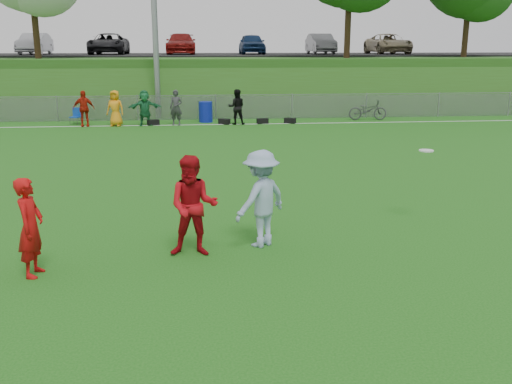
{
  "coord_description": "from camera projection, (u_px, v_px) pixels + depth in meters",
  "views": [
    {
      "loc": [
        -0.89,
        -9.76,
        3.81
      ],
      "look_at": [
        0.14,
        0.5,
        1.12
      ],
      "focal_mm": 40.0,
      "sensor_mm": 36.0,
      "label": 1
    }
  ],
  "objects": [
    {
      "name": "ground",
      "position": [
        251.0,
        258.0,
        10.45
      ],
      "size": [
        120.0,
        120.0,
        0.0
      ],
      "primitive_type": "plane",
      "color": "#185712",
      "rests_on": "ground"
    },
    {
      "name": "camp_chair",
      "position": [
        76.0,
        119.0,
        27.84
      ],
      "size": [
        0.55,
        0.56,
        0.79
      ],
      "rotation": [
        0.0,
        0.0,
        -0.29
      ],
      "color": "#0E3DA1",
      "rests_on": "ground"
    },
    {
      "name": "parking_lot",
      "position": [
        209.0,
        55.0,
        41.46
      ],
      "size": [
        120.0,
        12.0,
        0.1
      ],
      "primitive_type": "cube",
      "color": "black",
      "rests_on": "berm"
    },
    {
      "name": "sideline_far",
      "position": [
        217.0,
        124.0,
        27.78
      ],
      "size": [
        60.0,
        0.1,
        0.01
      ],
      "primitive_type": "cube",
      "color": "white",
      "rests_on": "ground"
    },
    {
      "name": "recycling_bin",
      "position": [
        206.0,
        112.0,
        28.56
      ],
      "size": [
        0.86,
        0.86,
        1.02
      ],
      "primitive_type": "cylinder",
      "rotation": [
        0.0,
        0.0,
        -0.33
      ],
      "color": "#0E1C98",
      "rests_on": "ground"
    },
    {
      "name": "berm",
      "position": [
        211.0,
        78.0,
        39.92
      ],
      "size": [
        120.0,
        18.0,
        3.0
      ],
      "primitive_type": "cube",
      "color": "#2B5518",
      "rests_on": "ground"
    },
    {
      "name": "frisbee",
      "position": [
        426.0,
        151.0,
        12.19
      ],
      "size": [
        0.31,
        0.31,
        0.03
      ],
      "color": "white",
      "rests_on": "ground"
    },
    {
      "name": "player_red_center",
      "position": [
        194.0,
        206.0,
        10.39
      ],
      "size": [
        0.98,
        0.79,
        1.88
      ],
      "primitive_type": "imported",
      "rotation": [
        0.0,
        0.0,
        -0.09
      ],
      "color": "#AF0C14",
      "rests_on": "ground"
    },
    {
      "name": "player_blue",
      "position": [
        261.0,
        199.0,
        10.9
      ],
      "size": [
        1.38,
        1.32,
        1.88
      ],
      "primitive_type": "imported",
      "rotation": [
        0.0,
        0.0,
        3.84
      ],
      "color": "#95ADCF",
      "rests_on": "ground"
    },
    {
      "name": "player_red_left",
      "position": [
        30.0,
        227.0,
        9.49
      ],
      "size": [
        0.46,
        0.65,
        1.7
      ],
      "primitive_type": "imported",
      "rotation": [
        0.0,
        0.0,
        1.48
      ],
      "color": "#B80C0D",
      "rests_on": "ground"
    },
    {
      "name": "fence",
      "position": [
        216.0,
        107.0,
        29.54
      ],
      "size": [
        58.0,
        0.06,
        1.3
      ],
      "color": "gray",
      "rests_on": "ground"
    },
    {
      "name": "bicycle",
      "position": [
        368.0,
        110.0,
        29.37
      ],
      "size": [
        2.0,
        0.85,
        1.02
      ],
      "primitive_type": "imported",
      "rotation": [
        0.0,
        0.0,
        1.48
      ],
      "color": "#313234",
      "rests_on": "ground"
    },
    {
      "name": "car_row",
      "position": [
        193.0,
        44.0,
        40.19
      ],
      "size": [
        32.04,
        5.18,
        1.44
      ],
      "color": "white",
      "rests_on": "parking_lot"
    },
    {
      "name": "spectator_row",
      "position": [
        153.0,
        108.0,
        27.27
      ],
      "size": [
        8.22,
        0.78,
        1.69
      ],
      "color": "#B31C0C",
      "rests_on": "ground"
    },
    {
      "name": "gear_bags",
      "position": [
        233.0,
        121.0,
        27.92
      ],
      "size": [
        7.31,
        0.58,
        0.26
      ],
      "color": "black",
      "rests_on": "ground"
    }
  ]
}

